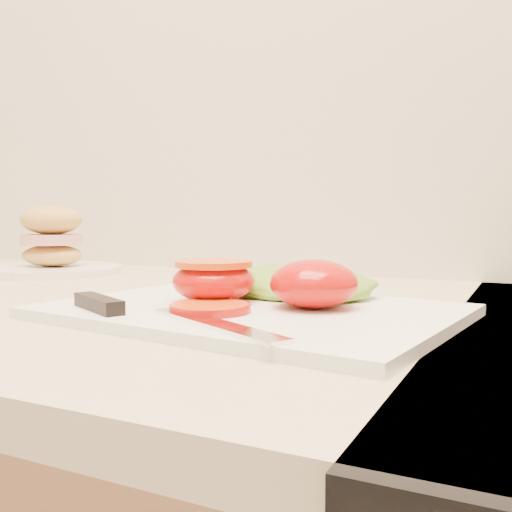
% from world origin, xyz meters
% --- Properties ---
extents(cutting_board, '(0.38, 0.30, 0.01)m').
position_xyz_m(cutting_board, '(0.00, 1.61, 0.94)').
color(cutting_board, white).
rests_on(cutting_board, counter).
extents(tomato_half_dome, '(0.08, 0.08, 0.04)m').
position_xyz_m(tomato_half_dome, '(0.06, 1.63, 0.96)').
color(tomato_half_dome, red).
rests_on(tomato_half_dome, cutting_board).
extents(tomato_half_cut, '(0.08, 0.08, 0.04)m').
position_xyz_m(tomato_half_cut, '(-0.04, 1.62, 0.96)').
color(tomato_half_cut, red).
rests_on(tomato_half_cut, cutting_board).
extents(tomato_slice_0, '(0.07, 0.07, 0.01)m').
position_xyz_m(tomato_slice_0, '(-0.01, 1.57, 0.94)').
color(tomato_slice_0, '#ED550C').
rests_on(tomato_slice_0, cutting_board).
extents(lettuce_leaf_0, '(0.14, 0.10, 0.03)m').
position_xyz_m(lettuce_leaf_0, '(-0.00, 1.69, 0.95)').
color(lettuce_leaf_0, '#64A12A').
rests_on(lettuce_leaf_0, cutting_board).
extents(lettuce_leaf_1, '(0.14, 0.11, 0.03)m').
position_xyz_m(lettuce_leaf_1, '(0.04, 1.69, 0.95)').
color(lettuce_leaf_1, '#64A12A').
rests_on(lettuce_leaf_1, cutting_board).
extents(knife, '(0.24, 0.09, 0.01)m').
position_xyz_m(knife, '(-0.05, 1.53, 0.94)').
color(knife, silver).
rests_on(knife, cutting_board).
extents(sandwich_plate, '(0.22, 0.22, 0.11)m').
position_xyz_m(sandwich_plate, '(-0.46, 1.82, 0.97)').
color(sandwich_plate, white).
rests_on(sandwich_plate, counter).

